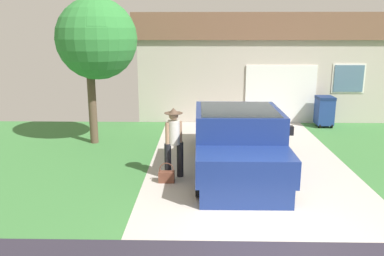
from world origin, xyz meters
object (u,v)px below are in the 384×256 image
object	(u,v)px
pickup_truck	(237,143)
wheeled_trash_bin	(324,110)
person_with_hat	(174,140)
front_yard_tree	(97,38)
house_with_garage	(255,62)
handbag	(167,176)

from	to	relation	value
pickup_truck	wheeled_trash_bin	world-z (taller)	pickup_truck
person_with_hat	front_yard_tree	size ratio (longest dim) A/B	0.39
pickup_truck	front_yard_tree	xyz separation A→B (m)	(-4.01, 2.45, 2.52)
wheeled_trash_bin	house_with_garage	bearing A→B (deg)	118.51
person_with_hat	front_yard_tree	xyz separation A→B (m)	(-2.47, 2.94, 2.31)
handbag	front_yard_tree	size ratio (longest dim) A/B	0.11
handbag	front_yard_tree	distance (m)	5.06
front_yard_tree	wheeled_trash_bin	world-z (taller)	front_yard_tree
wheeled_trash_bin	handbag	bearing A→B (deg)	-133.18
pickup_truck	house_with_garage	world-z (taller)	house_with_garage
front_yard_tree	wheeled_trash_bin	distance (m)	8.48
pickup_truck	handbag	world-z (taller)	pickup_truck
handbag	house_with_garage	world-z (taller)	house_with_garage
handbag	wheeled_trash_bin	size ratio (longest dim) A/B	0.42
front_yard_tree	pickup_truck	bearing A→B (deg)	-31.46
person_with_hat	wheeled_trash_bin	size ratio (longest dim) A/B	1.51
person_with_hat	front_yard_tree	world-z (taller)	front_yard_tree
handbag	front_yard_tree	bearing A→B (deg)	125.29
pickup_truck	person_with_hat	bearing A→B (deg)	17.38
pickup_truck	wheeled_trash_bin	size ratio (longest dim) A/B	4.81
pickup_truck	handbag	distance (m)	1.97
house_with_garage	wheeled_trash_bin	world-z (taller)	house_with_garage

